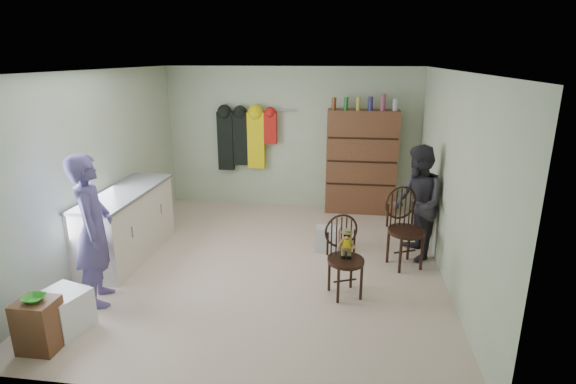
# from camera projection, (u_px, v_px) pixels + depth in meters

# --- Properties ---
(ground_plane) EXTENTS (5.00, 5.00, 0.00)m
(ground_plane) POSITION_uv_depth(u_px,v_px,m) (268.00, 263.00, 6.02)
(ground_plane) COLOR beige
(ground_plane) RESTS_ON ground
(room_walls) EXTENTS (5.00, 5.00, 5.00)m
(room_walls) POSITION_uv_depth(u_px,v_px,m) (273.00, 140.00, 6.06)
(room_walls) COLOR beige
(room_walls) RESTS_ON ground
(counter) EXTENTS (0.64, 1.86, 0.94)m
(counter) POSITION_uv_depth(u_px,v_px,m) (127.00, 223.00, 6.13)
(counter) COLOR silver
(counter) RESTS_ON ground
(stool) EXTENTS (0.36, 0.31, 0.51)m
(stool) POSITION_uv_depth(u_px,v_px,m) (39.00, 325.00, 4.19)
(stool) COLOR brown
(stool) RESTS_ON ground
(bowl) EXTENTS (0.20, 0.20, 0.05)m
(bowl) POSITION_uv_depth(u_px,v_px,m) (34.00, 299.00, 4.11)
(bowl) COLOR #2A9522
(bowl) RESTS_ON stool
(plastic_tub) EXTENTS (0.54, 0.52, 0.42)m
(plastic_tub) POSITION_uv_depth(u_px,v_px,m) (64.00, 311.00, 4.51)
(plastic_tub) COLOR white
(plastic_tub) RESTS_ON ground
(chair_front) EXTENTS (0.55, 0.55, 0.94)m
(chair_front) POSITION_uv_depth(u_px,v_px,m) (345.00, 251.00, 5.11)
(chair_front) COLOR black
(chair_front) RESTS_ON ground
(chair_far) EXTENTS (0.62, 0.62, 1.05)m
(chair_far) POSITION_uv_depth(u_px,v_px,m) (404.00, 224.00, 5.84)
(chair_far) COLOR black
(chair_far) RESTS_ON ground
(striped_bag) EXTENTS (0.35, 0.29, 0.35)m
(striped_bag) POSITION_uv_depth(u_px,v_px,m) (328.00, 239.00, 6.38)
(striped_bag) COLOR #E58072
(striped_bag) RESTS_ON ground
(person_left) EXTENTS (0.61, 0.73, 1.70)m
(person_left) POSITION_uv_depth(u_px,v_px,m) (93.00, 230.00, 4.87)
(person_left) COLOR #544986
(person_left) RESTS_ON ground
(person_right) EXTENTS (0.71, 0.85, 1.56)m
(person_right) POSITION_uv_depth(u_px,v_px,m) (418.00, 203.00, 6.00)
(person_right) COLOR #2D2B33
(person_right) RESTS_ON ground
(dresser) EXTENTS (1.20, 0.39, 2.07)m
(dresser) POSITION_uv_depth(u_px,v_px,m) (361.00, 162.00, 7.77)
(dresser) COLOR brown
(dresser) RESTS_ON ground
(coat_rack) EXTENTS (1.42, 0.12, 1.09)m
(coat_rack) POSITION_uv_depth(u_px,v_px,m) (245.00, 139.00, 8.02)
(coat_rack) COLOR #99999E
(coat_rack) RESTS_ON ground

